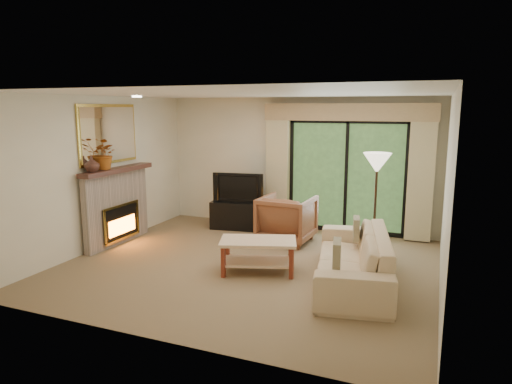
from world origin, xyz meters
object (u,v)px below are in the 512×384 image
at_px(media_console, 239,215).
at_px(armchair, 287,219).
at_px(coffee_table, 258,256).
at_px(sofa, 353,257).

height_order(media_console, armchair, armchair).
bearing_deg(coffee_table, media_console, 101.46).
height_order(sofa, coffee_table, sofa).
distance_m(armchair, sofa, 2.10).
bearing_deg(armchair, coffee_table, 96.55).
xyz_separation_m(armchair, sofa, (1.46, -1.50, -0.07)).
bearing_deg(sofa, media_console, -138.66).
height_order(media_console, coffee_table, media_console).
bearing_deg(armchair, media_console, -21.12).
distance_m(sofa, coffee_table, 1.37).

